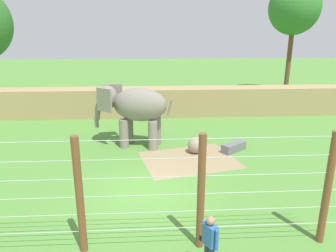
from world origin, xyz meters
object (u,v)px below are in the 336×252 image
Objects in this scene: feed_trough at (234,147)px; zookeeper at (210,243)px; elephant at (134,107)px; enrichment_ball at (196,145)px.

zookeeper is at bearing -108.67° from feed_trough.
feed_trough is (2.84, 8.39, -0.71)m from zookeeper.
enrichment_ball is (3.13, -1.28, -1.71)m from elephant.
zookeeper is at bearing -95.98° from enrichment_ball.
zookeeper is 1.17× the size of feed_trough.
elephant reaches higher than enrichment_ball.
enrichment_ball is 0.49× the size of zookeeper.
zookeeper reaches higher than feed_trough.
feed_trough is at bearing 3.16° from enrichment_ball.
enrichment_ball is at bearing -176.84° from feed_trough.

